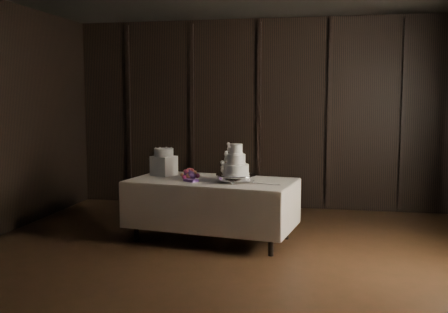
# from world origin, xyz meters

# --- Properties ---
(room) EXTENTS (6.08, 7.08, 3.08)m
(room) POSITION_xyz_m (0.00, 0.00, 1.50)
(room) COLOR black
(room) RESTS_ON ground
(display_table) EXTENTS (2.12, 1.33, 0.76)m
(display_table) POSITION_xyz_m (-0.29, 1.35, 0.42)
(display_table) COLOR beige
(display_table) RESTS_ON ground
(cake_stand) EXTENTS (0.56, 0.56, 0.09)m
(cake_stand) POSITION_xyz_m (0.03, 1.24, 0.81)
(cake_stand) COLOR silver
(cake_stand) RESTS_ON display_table
(wedding_cake) EXTENTS (0.34, 0.30, 0.37)m
(wedding_cake) POSITION_xyz_m (0.00, 1.23, 0.99)
(wedding_cake) COLOR white
(wedding_cake) RESTS_ON cake_stand
(bouquet) EXTENTS (0.44, 0.47, 0.18)m
(bouquet) POSITION_xyz_m (-0.55, 1.28, 0.82)
(bouquet) COLOR #DA4A58
(bouquet) RESTS_ON display_table
(box_pedestal) EXTENTS (0.34, 0.34, 0.25)m
(box_pedestal) POSITION_xyz_m (-0.98, 1.58, 0.89)
(box_pedestal) COLOR white
(box_pedestal) RESTS_ON display_table
(small_cake) EXTENTS (0.32, 0.32, 0.10)m
(small_cake) POSITION_xyz_m (-0.98, 1.58, 1.06)
(small_cake) COLOR white
(small_cake) RESTS_ON box_pedestal
(cake_knife) EXTENTS (0.35, 0.16, 0.01)m
(cake_knife) POSITION_xyz_m (0.36, 1.13, 0.77)
(cake_knife) COLOR silver
(cake_knife) RESTS_ON display_table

